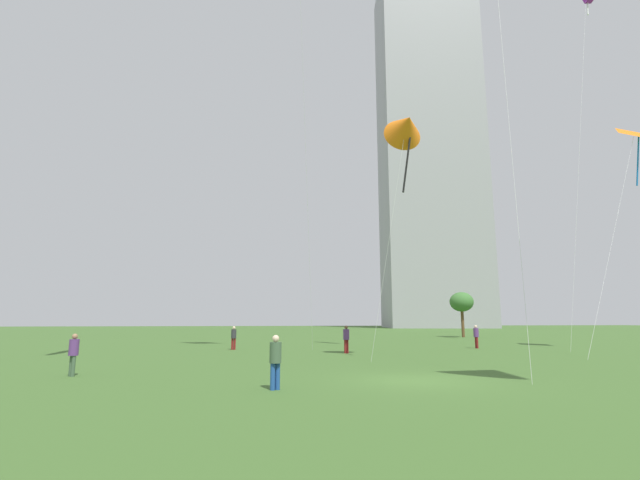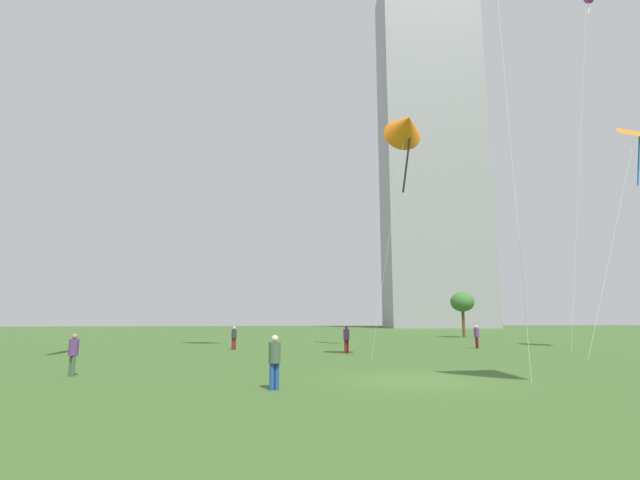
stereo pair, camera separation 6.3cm
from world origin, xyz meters
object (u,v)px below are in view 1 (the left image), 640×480
person_standing_1 (275,358)px  distant_highrise_0 (428,145)px  kite_flying_3 (406,127)px  park_tree_0 (462,302)px  person_standing_4 (346,337)px  person_standing_0 (74,352)px  person_standing_3 (476,335)px  kite_flying_0 (635,136)px  person_standing_2 (234,336)px

person_standing_1 → distant_highrise_0: 121.44m
kite_flying_3 → park_tree_0: (18.16, 30.59, -7.96)m
person_standing_4 → person_standing_0: bearing=4.9°
person_standing_0 → kite_flying_3: (14.44, 2.66, 11.23)m
distant_highrise_0 → person_standing_1: bearing=-106.3°
kite_flying_3 → person_standing_4: bearing=103.6°
person_standing_3 → kite_flying_0: size_ratio=0.10×
person_standing_4 → kite_flying_0: size_ratio=0.11×
park_tree_0 → kite_flying_3: bearing=-120.7°
person_standing_0 → person_standing_2: bearing=-65.2°
person_standing_2 → kite_flying_0: 31.82m
person_standing_0 → distant_highrise_0: distant_highrise_0 is taller
person_standing_1 → kite_flying_3: 15.14m
person_standing_1 → kite_flying_3: (7.20, 7.21, 11.20)m
person_standing_2 → kite_flying_0: size_ratio=0.10×
person_standing_1 → distant_highrise_0: distant_highrise_0 is taller
person_standing_0 → distant_highrise_0: 120.97m
distant_highrise_0 → person_standing_0: bearing=-110.7°
park_tree_0 → distant_highrise_0: (23.82, 61.56, 46.33)m
person_standing_1 → kite_flying_3: bearing=25.0°
person_standing_1 → park_tree_0: park_tree_0 is taller
person_standing_3 → distant_highrise_0: distant_highrise_0 is taller
person_standing_1 → kite_flying_3: kite_flying_3 is taller
person_standing_3 → person_standing_4: person_standing_4 is taller
person_standing_1 → person_standing_2: same height
person_standing_0 → kite_flying_0: (33.33, 7.40, 14.05)m
person_standing_3 → park_tree_0: 22.50m
kite_flying_0 → distant_highrise_0: size_ratio=0.16×
person_standing_1 → distant_highrise_0: bearing=43.6°
person_standing_1 → kite_flying_0: 31.94m
person_standing_2 → person_standing_4: bearing=151.4°
person_standing_0 → kite_flying_0: size_ratio=0.10×
person_standing_4 → person_standing_1: bearing=36.5°
person_standing_3 → kite_flying_0: kite_flying_0 is taller
person_standing_1 → distant_highrise_0: size_ratio=0.02×
person_standing_0 → park_tree_0: size_ratio=0.29×
person_standing_0 → park_tree_0: 46.68m
person_standing_4 → person_standing_3: bearing=164.6°
person_standing_0 → kite_flying_0: kite_flying_0 is taller
park_tree_0 → person_standing_2: bearing=-145.1°
person_standing_0 → kite_flying_3: bearing=-123.4°
kite_flying_0 → person_standing_1: bearing=-155.4°
person_standing_0 → person_standing_2: size_ratio=0.97×
person_standing_2 → kite_flying_0: bearing=170.8°
person_standing_1 → person_standing_3: (16.09, 17.55, 0.03)m
person_standing_0 → person_standing_1: bearing=-166.0°
person_standing_3 → person_standing_4: size_ratio=0.98×
person_standing_2 → person_standing_3: size_ratio=0.96×
person_standing_4 → kite_flying_0: bearing=141.0°
person_standing_0 → kite_flying_0: 36.92m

